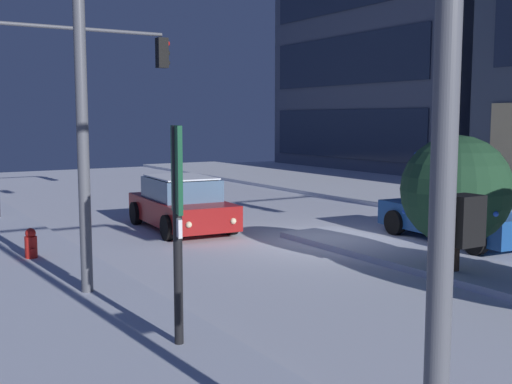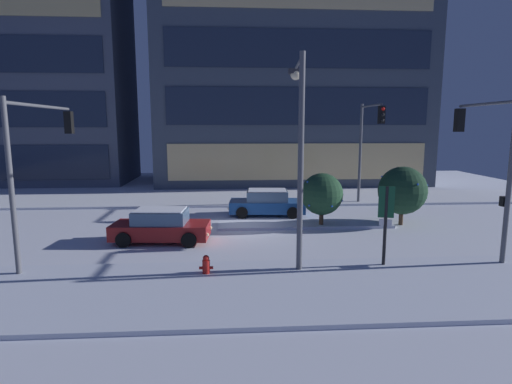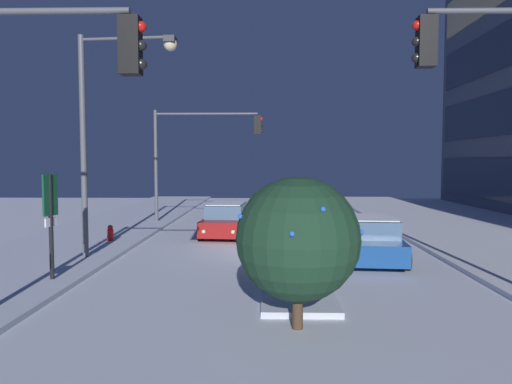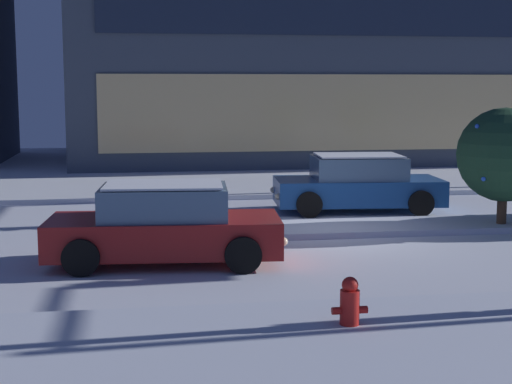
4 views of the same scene
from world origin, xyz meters
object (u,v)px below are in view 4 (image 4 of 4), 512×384
(car_far, at_px, (358,184))
(decorated_tree_left_of_median, at_px, (504,155))
(car_near, at_px, (165,226))
(fire_hydrant, at_px, (350,307))

(car_far, relative_size, decorated_tree_left_of_median, 1.62)
(car_near, distance_m, car_far, 7.49)
(car_near, bearing_deg, car_far, 49.90)
(fire_hydrant, bearing_deg, decorated_tree_left_of_median, 50.89)
(car_far, distance_m, fire_hydrant, 10.35)
(car_far, height_order, fire_hydrant, car_far)
(car_near, xyz_separation_m, fire_hydrant, (2.24, -4.57, -0.33))
(fire_hydrant, height_order, decorated_tree_left_of_median, decorated_tree_left_of_median)
(car_far, bearing_deg, fire_hydrant, 77.70)
(car_near, relative_size, fire_hydrant, 5.69)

